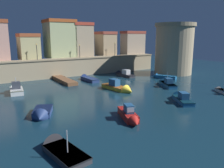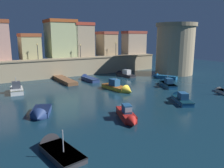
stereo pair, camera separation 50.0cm
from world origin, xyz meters
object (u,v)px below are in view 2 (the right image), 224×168
object	(u,v)px
moored_boat_5	(55,147)
moored_boat_10	(16,89)
fortress_tower	(175,49)
quay_lamp_1	(80,49)
moored_boat_4	(40,113)
quay_lamp_2	(116,47)
mooring_buoy_0	(118,82)
quay_lamp_0	(38,49)
moored_boat_7	(119,88)
moored_boat_1	(180,98)
moored_boat_2	(88,78)
moored_boat_3	(124,74)
moored_boat_8	(128,116)
moored_boat_6	(166,83)
mooring_buoy_1	(184,94)
moored_boat_0	(224,91)
moored_boat_9	(163,77)

from	to	relation	value
moored_boat_5	moored_boat_10	world-z (taller)	moored_boat_10
fortress_tower	quay_lamp_1	world-z (taller)	fortress_tower
moored_boat_5	moored_boat_4	bearing A→B (deg)	-15.64
quay_lamp_2	moored_boat_5	xyz separation A→B (m)	(-25.23, -31.22, -5.91)
moored_boat_10	mooring_buoy_0	xyz separation A→B (m)	(18.01, -1.77, -0.52)
quay_lamp_0	moored_boat_7	distance (m)	20.18
quay_lamp_0	moored_boat_1	xyz separation A→B (m)	(12.41, -26.77, -5.76)
moored_boat_2	moored_boat_3	bearing A→B (deg)	-89.41
moored_boat_2	moored_boat_4	xyz separation A→B (m)	(-13.46, -16.51, 0.01)
moored_boat_3	fortress_tower	bearing A→B (deg)	-107.82
quay_lamp_0	moored_boat_8	xyz separation A→B (m)	(2.16, -28.89, -5.68)
moored_boat_1	moored_boat_6	world-z (taller)	moored_boat_6
moored_boat_5	mooring_buoy_1	xyz separation A→B (m)	(22.11, 6.62, -0.25)
quay_lamp_2	moored_boat_0	world-z (taller)	quay_lamp_2
quay_lamp_0	moored_boat_9	distance (m)	26.51
quay_lamp_2	moored_boat_5	bearing A→B (deg)	-128.94
quay_lamp_0	moored_boat_3	world-z (taller)	quay_lamp_0
quay_lamp_1	moored_boat_5	bearing A→B (deg)	-116.82
moored_boat_4	moored_boat_8	world-z (taller)	moored_boat_8
quay_lamp_1	moored_boat_9	world-z (taller)	quay_lamp_1
quay_lamp_1	mooring_buoy_0	size ratio (longest dim) A/B	5.99
mooring_buoy_1	moored_boat_7	bearing A→B (deg)	134.05
quay_lamp_0	moored_boat_3	xyz separation A→B (m)	(17.11, -6.04, -5.74)
quay_lamp_0	moored_boat_6	xyz separation A→B (m)	(17.81, -18.66, -5.73)
moored_boat_7	moored_boat_9	bearing A→B (deg)	100.92
quay_lamp_0	moored_boat_0	size ratio (longest dim) A/B	0.59
moored_boat_3	moored_boat_6	xyz separation A→B (m)	(0.70, -12.62, 0.01)
quay_lamp_1	moored_boat_6	world-z (taller)	quay_lamp_1
moored_boat_1	moored_boat_9	bearing A→B (deg)	-7.57
fortress_tower	moored_boat_10	world-z (taller)	fortress_tower
moored_boat_2	moored_boat_7	world-z (taller)	moored_boat_7
quay_lamp_0	moored_boat_1	size ratio (longest dim) A/B	0.58
moored_boat_4	quay_lamp_1	bearing A→B (deg)	170.29
moored_boat_10	mooring_buoy_1	bearing A→B (deg)	-117.93
moored_boat_1	moored_boat_6	distance (m)	9.75
fortress_tower	moored_boat_1	xyz separation A→B (m)	(-16.43, -16.86, -5.48)
moored_boat_0	moored_boat_8	distance (m)	19.42
mooring_buoy_0	moored_boat_0	bearing A→B (deg)	-59.24
fortress_tower	mooring_buoy_0	xyz separation A→B (m)	(-16.75, -1.63, -5.90)
quay_lamp_0	quay_lamp_2	size ratio (longest dim) A/B	1.01
moored_boat_8	quay_lamp_1	bearing A→B (deg)	-175.10
fortress_tower	moored_boat_0	bearing A→B (deg)	-112.72
moored_boat_1	quay_lamp_1	bearing A→B (deg)	34.70
mooring_buoy_1	moored_boat_4	bearing A→B (deg)	175.59
moored_boat_1	mooring_buoy_1	xyz separation A→B (m)	(3.32, 2.17, -0.42)
moored_boat_1	moored_boat_5	distance (m)	19.31
fortress_tower	moored_boat_4	world-z (taller)	fortress_tower
quay_lamp_1	moored_boat_6	distance (m)	21.21
moored_boat_10	mooring_buoy_0	bearing A→B (deg)	-89.13
moored_boat_5	mooring_buoy_0	world-z (taller)	moored_boat_5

